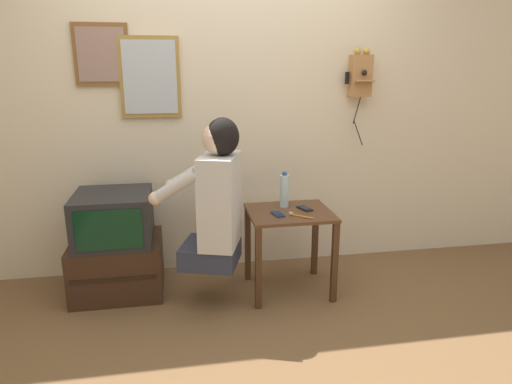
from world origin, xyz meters
TOP-DOWN VIEW (x-y plane):
  - ground_plane at (0.00, 0.00)m, footprint 14.00×14.00m
  - wall_back at (0.00, 1.07)m, footprint 6.80×0.05m
  - side_table at (0.33, 0.53)m, footprint 0.57×0.49m
  - person at (-0.19, 0.43)m, footprint 0.61×0.52m
  - tv_stand at (-0.87, 0.72)m, footprint 0.61×0.52m
  - television at (-0.87, 0.70)m, footprint 0.51×0.51m
  - wall_phone_antique at (0.97, 0.99)m, footprint 0.20×0.19m
  - framed_picture at (-0.90, 1.04)m, footprint 0.37×0.03m
  - wall_mirror at (-0.59, 1.03)m, footprint 0.42×0.03m
  - cell_phone_held at (0.23, 0.47)m, footprint 0.08×0.13m
  - cell_phone_spare at (0.44, 0.55)m, footprint 0.10×0.14m
  - water_bottle at (0.31, 0.64)m, footprint 0.06×0.06m
  - toothbrush at (0.36, 0.40)m, footprint 0.14×0.12m

SIDE VIEW (x-z plane):
  - ground_plane at x=0.00m, z-range 0.00..0.00m
  - tv_stand at x=-0.87m, z-range 0.00..0.39m
  - side_table at x=0.33m, z-range 0.18..0.77m
  - television at x=-0.87m, z-range 0.39..0.73m
  - cell_phone_held at x=0.23m, z-range 0.59..0.61m
  - cell_phone_spare at x=0.44m, z-range 0.59..0.61m
  - toothbrush at x=0.36m, z-range 0.59..0.61m
  - water_bottle at x=0.31m, z-range 0.59..0.84m
  - person at x=-0.19m, z-range 0.26..1.23m
  - wall_back at x=0.00m, z-range 0.00..2.55m
  - wall_mirror at x=-0.59m, z-range 1.20..1.77m
  - wall_phone_antique at x=0.97m, z-range 1.13..1.86m
  - framed_picture at x=-0.90m, z-range 1.43..1.85m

